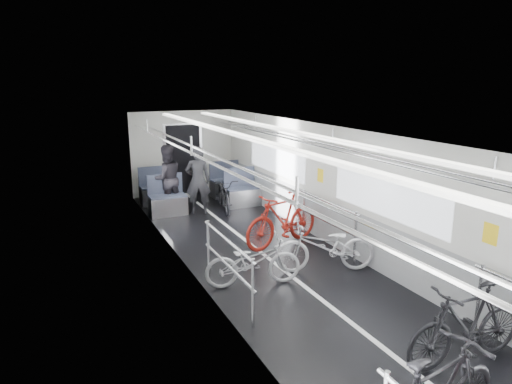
% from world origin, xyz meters
% --- Properties ---
extents(car_shell, '(3.02, 14.01, 2.41)m').
position_xyz_m(car_shell, '(0.00, 1.78, 1.13)').
color(car_shell, black).
rests_on(car_shell, ground).
extents(bike_left_far, '(1.65, 0.87, 0.83)m').
position_xyz_m(bike_left_far, '(-0.73, 0.51, 0.41)').
color(bike_left_far, '#ACACB0').
rests_on(bike_left_far, floor).
extents(bike_right_near, '(1.71, 0.59, 1.01)m').
position_xyz_m(bike_right_near, '(0.65, -2.45, 0.50)').
color(bike_right_near, black).
rests_on(bike_right_near, floor).
extents(bike_right_mid, '(1.85, 1.14, 0.92)m').
position_xyz_m(bike_right_mid, '(0.63, 0.47, 0.46)').
color(bike_right_mid, silver).
rests_on(bike_right_mid, floor).
extents(bike_right_far, '(1.93, 0.96, 1.11)m').
position_xyz_m(bike_right_far, '(0.56, 1.93, 0.56)').
color(bike_right_far, maroon).
rests_on(bike_right_far, floor).
extents(bike_aisle, '(0.91, 1.73, 0.86)m').
position_xyz_m(bike_aisle, '(0.41, 4.80, 0.43)').
color(bike_aisle, black).
rests_on(bike_aisle, floor).
extents(person_standing, '(0.70, 0.55, 1.69)m').
position_xyz_m(person_standing, '(-0.27, 4.80, 0.85)').
color(person_standing, black).
rests_on(person_standing, floor).
extents(person_seated, '(0.88, 0.72, 1.70)m').
position_xyz_m(person_seated, '(-0.93, 5.30, 0.85)').
color(person_seated, '#29252C').
rests_on(person_seated, floor).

